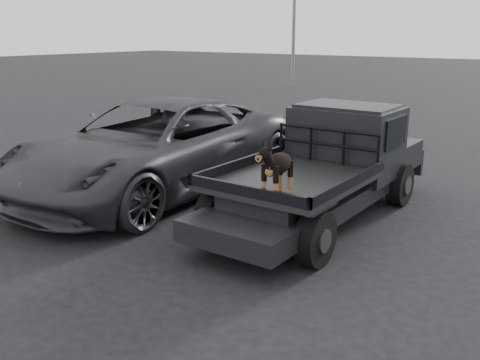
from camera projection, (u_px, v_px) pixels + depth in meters
The scene contains 6 objects.
ground at pixel (211, 257), 7.39m from camera, with size 120.00×120.00×0.00m, color black.
flatbed_ute at pixel (319, 192), 8.80m from camera, with size 2.00×5.40×0.92m, color black, non-canonical shape.
ute_cab at pixel (347, 130), 9.30m from camera, with size 1.72×1.30×0.88m, color black, non-canonical shape.
headache_rack at pixel (327, 146), 8.76m from camera, with size 1.80×0.08×0.55m, color black, non-canonical shape.
dog at pixel (277, 168), 6.95m from camera, with size 0.32×0.60×0.74m, color black, non-canonical shape.
parked_suv at pixel (155, 147), 10.22m from camera, with size 2.91×6.32×1.76m, color #333338.
Camera 1 is at (4.30, -5.32, 3.01)m, focal length 40.00 mm.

